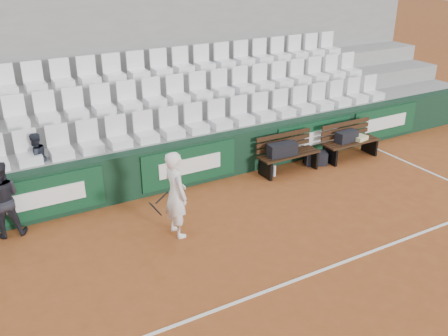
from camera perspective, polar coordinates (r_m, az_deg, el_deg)
ground at (r=8.26m, az=9.47°, el=-12.08°), size 80.00×80.00×0.00m
court_baseline at (r=8.26m, az=9.47°, el=-12.06°), size 18.00×0.06×0.01m
back_barrier at (r=10.98m, az=-3.04°, el=0.80°), size 18.00×0.34×1.00m
grandstand_tier_front at (r=11.48m, az=-4.77°, el=1.81°), size 18.00×0.95×1.00m
grandstand_tier_mid at (r=12.22m, az=-6.71°, el=4.25°), size 18.00×0.95×1.45m
grandstand_tier_back at (r=12.98m, az=-8.43°, el=6.39°), size 18.00×0.95×1.90m
grandstand_rear_wall at (r=13.24m, az=-9.79°, el=12.25°), size 18.00×0.30×4.40m
seat_row_front at (r=11.05m, az=-4.52°, el=5.43°), size 11.90×0.44×0.63m
seat_row_mid at (r=11.75m, az=-6.61°, el=8.77°), size 11.90×0.44×0.63m
seat_row_back at (r=12.51m, az=-8.48°, el=11.72°), size 11.90×0.44×0.63m
bench_left at (r=11.68m, az=7.39°, el=0.62°), size 1.50×0.56×0.45m
bench_right at (r=12.72m, az=14.23°, el=2.05°), size 1.50×0.56×0.45m
sports_bag_left at (r=11.42m, az=6.67°, el=2.11°), size 0.71×0.35×0.29m
sports_bag_right at (r=12.54m, az=13.84°, el=3.53°), size 0.59×0.31×0.27m
towel at (r=12.76m, az=15.28°, el=3.33°), size 0.41×0.33×0.10m
sports_bag_ground at (r=12.21m, az=10.44°, el=1.12°), size 0.60×0.50×0.31m
water_bottle_near at (r=11.45m, az=5.77°, el=-0.29°), size 0.08×0.08×0.27m
water_bottle_far at (r=12.30m, az=12.63°, el=0.97°), size 0.07×0.07×0.26m
tennis_player at (r=8.87m, az=-5.54°, el=-3.01°), size 0.71×0.61×1.62m
ball_kid at (r=9.69m, az=-24.11°, el=-3.31°), size 0.76×0.63×1.44m
spectator_c at (r=10.19m, az=-21.00°, el=3.40°), size 0.60×0.55×1.02m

